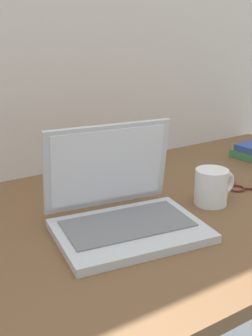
% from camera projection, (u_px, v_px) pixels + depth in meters
% --- Properties ---
extents(desk, '(1.60, 0.76, 0.03)m').
position_uv_depth(desk, '(140.00, 218.00, 1.00)').
color(desk, brown).
rests_on(desk, ground).
extents(laptop, '(0.34, 0.30, 0.22)m').
position_uv_depth(laptop, '(122.00, 207.00, 0.91)').
color(laptop, silver).
rests_on(laptop, desk).
extents(coffee_mug, '(0.12, 0.08, 0.09)m').
position_uv_depth(coffee_mug, '(212.00, 186.00, 1.03)').
color(coffee_mug, white).
rests_on(coffee_mug, desk).
extents(eyeglasses, '(0.14, 0.14, 0.01)m').
position_uv_depth(eyeglasses, '(248.00, 188.00, 1.13)').
color(eyeglasses, '#591E19').
rests_on(eyeglasses, desk).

